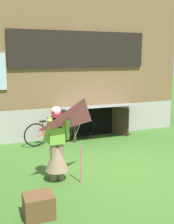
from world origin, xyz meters
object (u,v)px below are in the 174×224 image
object	(u,v)px
person	(57,150)
bicycle_red	(51,132)
kite	(85,121)
wooden_crate	(39,206)
bicycle_blue	(73,129)

from	to	relation	value
person	bicycle_red	bearing A→B (deg)	98.91
person	kite	bearing A→B (deg)	-30.52
wooden_crate	person	bearing A→B (deg)	62.99
wooden_crate	kite	bearing A→B (deg)	34.83
person	bicycle_blue	xyz separation A→B (m)	(1.27, 2.72, -0.32)
wooden_crate	bicycle_blue	bearing A→B (deg)	64.34
person	wooden_crate	size ratio (longest dim) A/B	3.31
kite	bicycle_red	world-z (taller)	kite
bicycle_red	wooden_crate	world-z (taller)	bicycle_red
kite	wooden_crate	world-z (taller)	kite
bicycle_blue	wooden_crate	xyz separation A→B (m)	(-1.94, -4.04, -0.18)
bicycle_red	kite	bearing A→B (deg)	-100.24
kite	bicycle_blue	distance (m)	3.52
bicycle_blue	wooden_crate	distance (m)	4.49
person	wooden_crate	bearing A→B (deg)	-97.70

